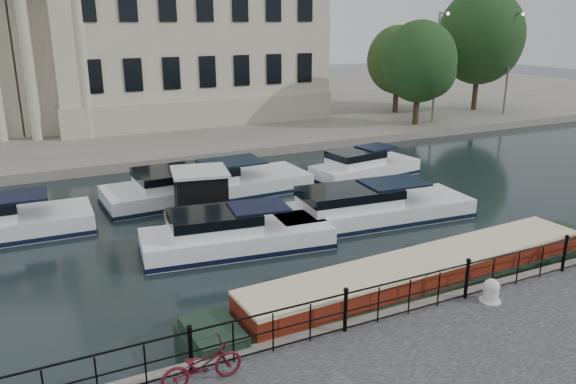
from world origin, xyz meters
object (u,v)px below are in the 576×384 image
object	(u,v)px
bicycle	(202,365)
narrowboat	(424,283)
mooring_bollard	(491,291)
harbour_hut	(201,197)

from	to	relation	value
bicycle	narrowboat	distance (m)	8.02
bicycle	mooring_bollard	size ratio (longest dim) A/B	2.68
bicycle	harbour_hut	distance (m)	12.30
narrowboat	harbour_hut	size ratio (longest dim) A/B	4.33
bicycle	harbour_hut	size ratio (longest dim) A/B	0.51
mooring_bollard	harbour_hut	xyz separation A→B (m)	(-4.63, 11.71, 0.09)
mooring_bollard	harbour_hut	world-z (taller)	harbour_hut
mooring_bollard	harbour_hut	distance (m)	12.60
narrowboat	bicycle	bearing A→B (deg)	-167.96
harbour_hut	bicycle	bearing A→B (deg)	-96.80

